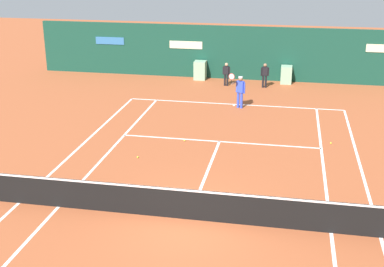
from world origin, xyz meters
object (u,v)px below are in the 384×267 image
at_px(player_on_baseline, 240,89).
at_px(ball_kid_centre_post, 226,73).
at_px(ball_kid_right_post, 265,74).
at_px(tennis_ball_near_service_line, 138,157).
at_px(tennis_ball_mid_court, 185,140).
at_px(tennis_ball_by_sideline, 331,143).

distance_m(player_on_baseline, ball_kid_centre_post, 4.29).
height_order(ball_kid_right_post, tennis_ball_near_service_line, ball_kid_right_post).
height_order(player_on_baseline, ball_kid_centre_post, player_on_baseline).
bearing_deg(ball_kid_right_post, ball_kid_centre_post, -7.42).
bearing_deg(tennis_ball_mid_court, ball_kid_centre_post, 86.73).
height_order(ball_kid_right_post, tennis_ball_mid_court, ball_kid_right_post).
distance_m(ball_kid_right_post, tennis_ball_by_sideline, 8.88).
bearing_deg(tennis_ball_mid_court, tennis_ball_by_sideline, 7.84).
xyz_separation_m(player_on_baseline, tennis_ball_near_service_line, (-3.05, -7.01, -0.91)).
relative_size(player_on_baseline, ball_kid_centre_post, 1.38).
height_order(ball_kid_centre_post, tennis_ball_mid_court, ball_kid_centre_post).
xyz_separation_m(ball_kid_centre_post, tennis_ball_by_sideline, (5.27, -8.28, -0.72)).
xyz_separation_m(ball_kid_right_post, tennis_ball_near_service_line, (-4.01, -11.13, -0.75)).
bearing_deg(ball_kid_centre_post, tennis_ball_by_sideline, 132.37).
distance_m(ball_kid_right_post, tennis_ball_mid_court, 9.49).
relative_size(player_on_baseline, tennis_ball_by_sideline, 26.45).
bearing_deg(tennis_ball_mid_court, ball_kid_right_post, 73.68).
xyz_separation_m(ball_kid_right_post, tennis_ball_by_sideline, (3.13, -8.28, -0.75)).
height_order(player_on_baseline, tennis_ball_mid_court, player_on_baseline).
distance_m(tennis_ball_by_sideline, tennis_ball_mid_court, 5.84).
relative_size(ball_kid_right_post, tennis_ball_near_service_line, 20.05).
bearing_deg(ball_kid_right_post, tennis_ball_mid_court, 66.26).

